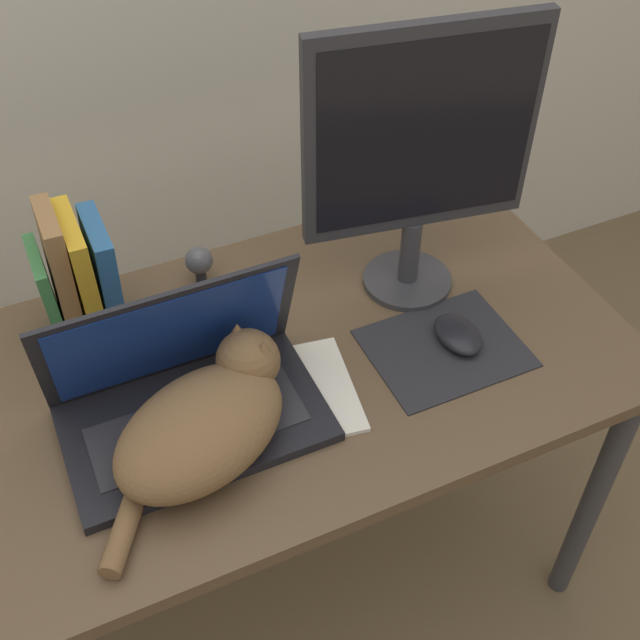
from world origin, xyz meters
name	(u,v)px	position (x,y,z in m)	size (l,w,h in m)	color
desk	(226,409)	(0.00, 0.33, 0.64)	(1.38, 0.65, 0.71)	brown
laptop	(188,396)	(-0.07, 0.28, 0.76)	(0.40, 0.24, 0.24)	black
cat	(206,421)	(-0.06, 0.20, 0.78)	(0.36, 0.29, 0.14)	brown
external_monitor	(420,152)	(0.39, 0.41, 0.99)	(0.39, 0.16, 0.50)	#333338
mousepad	(445,348)	(0.37, 0.24, 0.71)	(0.26, 0.21, 0.00)	#232328
computer_mouse	(458,334)	(0.39, 0.24, 0.73)	(0.07, 0.10, 0.03)	black
book_row	(78,280)	(-0.17, 0.54, 0.82)	(0.12, 0.15, 0.25)	#387A42
notepad	(293,394)	(0.09, 0.25, 0.72)	(0.22, 0.23, 0.01)	silver
webcam	(199,261)	(0.05, 0.57, 0.76)	(0.05, 0.05, 0.08)	#232328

